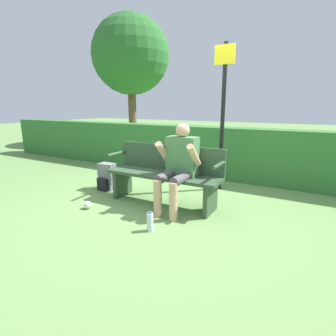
{
  "coord_description": "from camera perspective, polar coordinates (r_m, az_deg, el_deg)",
  "views": [
    {
      "loc": [
        1.9,
        -3.22,
        1.45
      ],
      "look_at": [
        0.15,
        -0.1,
        0.59
      ],
      "focal_mm": 28.0,
      "sensor_mm": 36.0,
      "label": 1
    }
  ],
  "objects": [
    {
      "name": "ground_plane",
      "position": [
        4.01,
        -1.18,
        -7.71
      ],
      "size": [
        40.0,
        40.0,
        0.0
      ],
      "primitive_type": "plane",
      "color": "#668E4C"
    },
    {
      "name": "hedge_back",
      "position": [
        5.51,
        8.71,
        3.57
      ],
      "size": [
        12.0,
        0.46,
        1.03
      ],
      "color": "#337033",
      "rests_on": "ground"
    },
    {
      "name": "park_bench",
      "position": [
        3.92,
        -0.76,
        -1.14
      ],
      "size": [
        1.75,
        0.46,
        0.87
      ],
      "color": "#334C33",
      "rests_on": "ground"
    },
    {
      "name": "person_seated",
      "position": [
        3.62,
        2.34,
        1.11
      ],
      "size": [
        0.56,
        0.65,
        1.21
      ],
      "color": "#4C7F4C",
      "rests_on": "ground"
    },
    {
      "name": "backpack",
      "position": [
        4.73,
        -13.19,
        -1.94
      ],
      "size": [
        0.28,
        0.25,
        0.47
      ],
      "color": "slate",
      "rests_on": "ground"
    },
    {
      "name": "water_bottle",
      "position": [
        3.15,
        -3.94,
        -11.61
      ],
      "size": [
        0.08,
        0.08,
        0.24
      ],
      "color": "silver",
      "rests_on": "ground"
    },
    {
      "name": "signpost",
      "position": [
        4.54,
        11.86,
        12.35
      ],
      "size": [
        0.33,
        0.09,
        2.43
      ],
      "color": "black",
      "rests_on": "ground"
    },
    {
      "name": "tree",
      "position": [
        10.93,
        -8.13,
        23.06
      ],
      "size": [
        2.94,
        2.94,
        4.77
      ],
      "color": "brown",
      "rests_on": "ground"
    },
    {
      "name": "litter_crumple",
      "position": [
        3.97,
        -17.07,
        -7.71
      ],
      "size": [
        0.11,
        0.11,
        0.11
      ],
      "color": "silver",
      "rests_on": "ground"
    }
  ]
}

